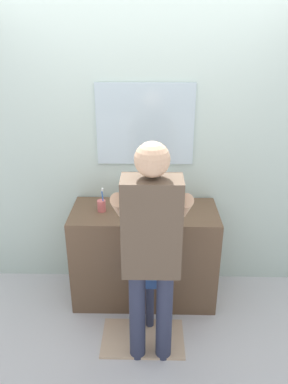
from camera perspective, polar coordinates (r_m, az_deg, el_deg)
The scene contains 9 objects.
ground_plane at distance 3.31m, azimuth -0.06°, elevation -18.69°, with size 14.00×14.00×0.00m, color silver.
back_wall at distance 3.19m, azimuth 0.19°, elevation 7.68°, with size 4.40×0.10×2.70m.
vanity_cabinet at distance 3.29m, azimuth 0.06°, elevation -9.61°, with size 1.22×0.54×0.86m, color brown.
sink_basin at distance 3.03m, azimuth 0.05°, elevation -2.13°, with size 0.37×0.37×0.11m.
faucet at distance 3.22m, azimuth 0.14°, elevation -0.00°, with size 0.18×0.14×0.18m.
toothbrush_cup at distance 3.07m, azimuth -6.57°, elevation -2.08°, with size 0.07×0.07×0.21m.
bath_mat at distance 3.12m, azimuth -0.18°, elevation -21.64°, with size 0.64×0.40×0.02m, color #CCAD8E.
child_toddler at distance 2.88m, azimuth -0.11°, elevation -11.89°, with size 0.29×0.29×0.93m.
adult_parent at distance 2.41m, azimuth 1.16°, elevation -7.36°, with size 0.51×0.54×1.65m.
Camera 1 is at (0.06, -2.44, 2.23)m, focal length 34.54 mm.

